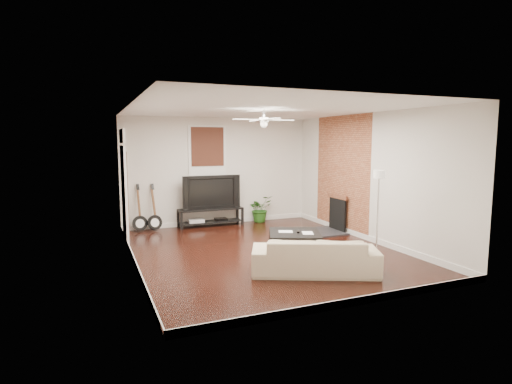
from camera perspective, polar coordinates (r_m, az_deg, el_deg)
room at (r=8.04m, az=1.09°, el=1.44°), size 5.01×6.01×2.81m
brick_accent at (r=10.12m, az=11.82°, el=2.45°), size 0.02×2.20×2.80m
fireplace at (r=10.08m, az=10.33°, el=-2.92°), size 0.80×1.10×0.92m
window_back at (r=10.71m, az=-6.77°, el=5.75°), size 1.00×0.06×1.30m
door_left at (r=9.32m, az=-17.78°, el=0.95°), size 0.08×1.00×2.50m
tv_stand at (r=10.71m, az=-6.32°, el=-3.49°), size 1.67×0.45×0.47m
tv at (r=10.63m, az=-6.40°, el=0.05°), size 1.50×0.20×0.86m
coffee_table at (r=8.19m, az=5.37°, el=-6.98°), size 1.28×1.28×0.41m
sofa at (r=6.97m, az=8.16°, el=-8.71°), size 2.22×1.60×0.60m
floor_lamp at (r=7.68m, az=16.57°, el=-3.30°), size 0.37×0.37×1.69m
potted_plant at (r=11.19m, az=0.56°, el=-2.34°), size 0.78×0.72×0.72m
guitar_left at (r=10.28m, az=-15.92°, el=-2.16°), size 0.40×0.31×1.18m
guitar_right at (r=10.29m, az=-13.96°, el=-2.08°), size 0.42×0.34×1.18m
ceiling_fan at (r=8.02m, az=1.11°, el=10.01°), size 1.24×1.24×0.32m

